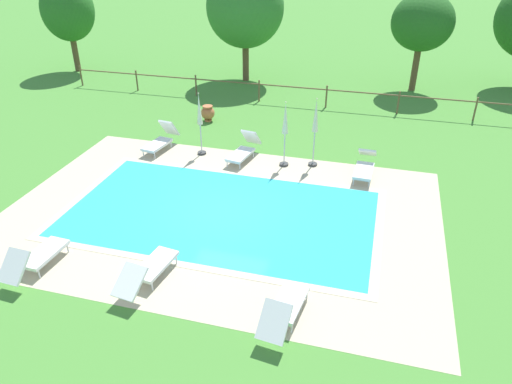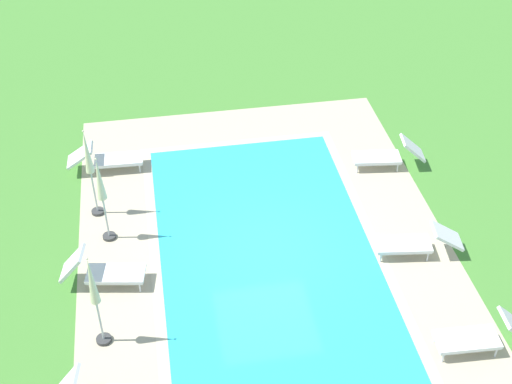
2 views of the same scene
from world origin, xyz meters
TOP-DOWN VIEW (x-y plane):
  - ground_plane at (0.00, 0.00)m, footprint 160.00×160.00m
  - pool_deck_paving at (0.00, 0.00)m, footprint 12.86×8.83m
  - swimming_pool_water at (0.00, 0.00)m, footprint 9.05×5.02m
  - pool_coping_rim at (0.00, 0.00)m, footprint 9.53×5.50m
  - sun_lounger_north_near_steps at (3.96, 3.67)m, footprint 0.68×2.04m
  - sun_lounger_north_mid at (-0.66, -3.44)m, footprint 0.86×2.09m
  - sun_lounger_north_far at (-0.41, 3.78)m, footprint 0.91×1.94m
  - sun_lounger_north_end at (2.80, -3.87)m, footprint 0.83×2.01m
  - sun_lounger_south_near_corner at (-3.72, 3.79)m, footprint 0.87×1.89m
  - sun_lounger_south_mid at (-3.56, -3.76)m, footprint 0.70×1.97m
  - patio_umbrella_closed_row_west at (1.13, 3.68)m, footprint 0.32×0.32m
  - patio_umbrella_closed_row_mid_west at (-2.07, 3.81)m, footprint 0.32×0.32m
  - patio_umbrella_closed_row_centre at (2.13, 3.96)m, footprint 0.32×0.32m
  - terracotta_urn_near_fence at (-3.04, 7.11)m, footprint 0.59×0.59m
  - perimeter_fence at (0.07, 10.26)m, footprint 22.90×0.08m
  - tree_west_mid at (-3.20, 13.54)m, footprint 4.01×4.01m
  - tree_centre at (-13.24, 12.75)m, footprint 2.90×2.90m
  - tree_east_mid at (5.64, 14.10)m, footprint 3.01×3.01m

SIDE VIEW (x-z plane):
  - ground_plane at x=0.00m, z-range 0.00..0.00m
  - pool_deck_paving at x=0.00m, z-range 0.00..0.01m
  - swimming_pool_water at x=0.00m, z-range 0.00..0.01m
  - pool_coping_rim at x=0.00m, z-range 0.01..0.01m
  - sun_lounger_north_mid at x=-0.66m, z-range -0.03..0.76m
  - sun_lounger_north_near_steps at x=3.96m, z-range -0.04..0.77m
  - terracotta_urn_near_fence at x=-3.04m, z-range 0.03..0.72m
  - sun_lounger_north_end at x=2.80m, z-range -0.07..0.83m
  - sun_lounger_south_mid at x=-3.56m, z-range -0.07..0.84m
  - sun_lounger_north_far at x=-0.41m, z-range -0.10..0.88m
  - sun_lounger_south_near_corner at x=-3.72m, z-range -0.11..0.91m
  - perimeter_fence at x=0.07m, z-range 0.17..1.22m
  - patio_umbrella_closed_row_mid_west at x=-2.07m, z-range 0.30..2.68m
  - patio_umbrella_closed_row_west at x=1.13m, z-range 0.34..2.73m
  - patio_umbrella_closed_row_centre at x=2.13m, z-range 0.34..2.85m
  - tree_east_mid at x=5.64m, z-range 0.98..5.76m
  - tree_centre at x=-13.24m, z-range 0.83..5.92m
  - tree_west_mid at x=-3.20m, z-range 0.87..6.70m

